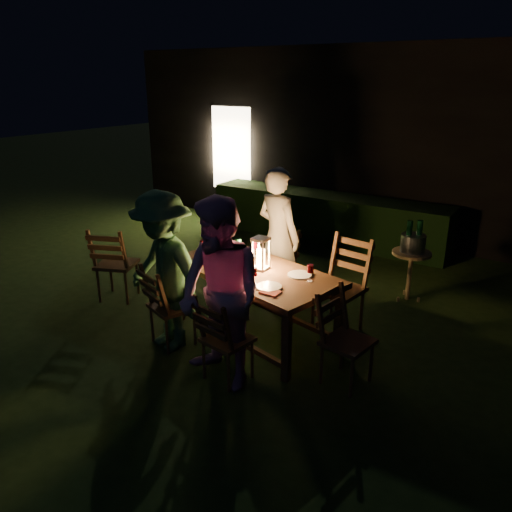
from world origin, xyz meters
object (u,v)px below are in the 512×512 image
Objects in this scene: chair_far_left at (275,280)px; lantern at (261,255)px; bottle_bucket_b at (418,239)px; bottle_table at (238,251)px; chair_near_left at (171,320)px; chair_far_right at (339,303)px; person_opp_right at (220,295)px; chair_near_right at (226,353)px; chair_spare at (117,276)px; bottle_bucket_a at (408,240)px; side_table at (411,257)px; person_house_side at (278,237)px; ice_bucket at (413,243)px; dining_table at (254,276)px; chair_end at (345,355)px; person_opp_left at (164,272)px.

lantern is at bearing 118.89° from chair_far_left.
bottle_bucket_b is (1.44, 1.03, 0.51)m from chair_far_left.
chair_near_left is at bearing -118.75° from bottle_table.
person_opp_right reaches higher than chair_far_right.
lantern is at bearing 111.11° from chair_near_right.
chair_spare is (-1.36, 0.50, 0.02)m from chair_near_left.
bottle_bucket_b is (0.10, 0.08, 0.00)m from bottle_bucket_a.
chair_near_right is at bearing -108.07° from side_table.
chair_spare is 2.14m from lantern.
person_house_side reaches higher than ice_bucket.
person_house_side reaches higher than dining_table.
dining_table is 0.98m from chair_far_left.
dining_table is 0.33m from bottle_table.
chair_far_left is 2.00m from chair_spare.
chair_end is at bearing 126.24° from chair_far_right.
person_opp_left is 4.76× the size of lantern.
dining_table is 1.30m from chair_end.
chair_near_right is at bearing 81.24° from chair_far_right.
lantern reaches higher than chair_far_right.
dining_table is 6.77× the size of ice_bucket.
chair_near_left reaches higher than dining_table.
person_opp_right is (-0.01, -0.05, 0.60)m from chair_near_right.
person_opp_right is (0.48, -1.81, 0.02)m from person_house_side.
chair_end is at bearing 149.37° from chair_far_left.
person_opp_right is 5.48× the size of bottle_bucket_b.
dining_table is 2.26× the size of chair_near_right.
chair_spare is (-1.98, -0.14, -0.39)m from dining_table.
chair_far_left is (0.37, 1.49, 0.01)m from chair_near_left.
chair_far_right is at bearing -6.93° from chair_spare.
side_table is at bearing -141.34° from bottle_bucket_b.
chair_end is 3.18m from chair_spare.
chair_spare is at bearing 171.95° from person_opp_left.
chair_far_right is 3.11× the size of lantern.
chair_far_right is 1.32m from side_table.
bottle_bucket_a is 0.13m from bottle_bucket_b.
person_opp_right reaches higher than dining_table.
lantern is at bearing 114.69° from person_opp_right.
person_opp_left reaches higher than bottle_bucket_a.
bottle_bucket_a is (0.85, 2.71, -0.07)m from person_opp_right.
bottle_bucket_a is (3.06, 1.95, 0.50)m from chair_spare.
chair_near_left is 3.34× the size of bottle_table.
person_opp_right reaches higher than chair_near_right.
chair_far_right reaches higher than bottle_table.
bottle_table is 0.44× the size of side_table.
lantern is (-0.66, -0.58, 0.60)m from chair_far_right.
person_opp_left reaches higher than bottle_table.
chair_spare is 0.58× the size of person_opp_right.
bottle_bucket_a is (-0.05, -0.04, 0.24)m from side_table.
chair_far_right reaches higher than side_table.
ice_bucket is at bearing 59.36° from lantern.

